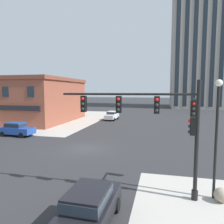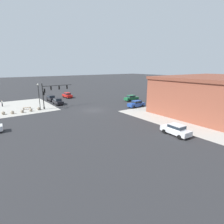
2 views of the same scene
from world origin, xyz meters
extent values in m
plane|color=#2D2D30|center=(0.00, 0.00, 0.00)|extent=(320.00, 320.00, 0.00)
cube|color=#B7B2A8|center=(-20.00, 20.00, 0.00)|extent=(32.00, 32.00, 0.02)
cylinder|color=black|center=(9.01, -7.96, 0.25)|extent=(0.32, 0.32, 0.50)
cylinder|color=black|center=(9.01, -7.96, 3.07)|extent=(0.20, 0.20, 6.13)
cylinder|color=black|center=(5.41, -7.96, 5.42)|extent=(7.20, 0.12, 0.12)
cylinder|color=black|center=(9.01, -7.06, 5.12)|extent=(0.11, 1.80, 0.11)
cube|color=black|center=(7.01, -7.96, 4.87)|extent=(0.28, 0.28, 0.90)
sphere|color=red|center=(7.01, -8.12, 5.15)|extent=(0.18, 0.18, 0.18)
sphere|color=#282828|center=(7.01, -8.12, 4.87)|extent=(0.18, 0.18, 0.18)
sphere|color=#282828|center=(7.01, -8.12, 4.59)|extent=(0.18, 0.18, 0.18)
cube|color=black|center=(5.01, -7.96, 4.87)|extent=(0.28, 0.28, 0.90)
sphere|color=red|center=(5.01, -8.12, 5.15)|extent=(0.18, 0.18, 0.18)
sphere|color=#282828|center=(5.01, -8.12, 4.87)|extent=(0.18, 0.18, 0.18)
sphere|color=#282828|center=(5.01, -8.12, 4.59)|extent=(0.18, 0.18, 0.18)
cube|color=black|center=(3.01, -7.96, 4.87)|extent=(0.28, 0.28, 0.90)
sphere|color=red|center=(3.01, -8.12, 5.15)|extent=(0.18, 0.18, 0.18)
sphere|color=#282828|center=(3.01, -8.12, 4.87)|extent=(0.18, 0.18, 0.18)
sphere|color=#282828|center=(3.01, -8.12, 4.59)|extent=(0.18, 0.18, 0.18)
cube|color=black|center=(8.81, -7.96, 3.82)|extent=(0.28, 0.28, 0.90)
sphere|color=red|center=(8.65, -7.96, 4.10)|extent=(0.18, 0.18, 0.18)
sphere|color=#282828|center=(8.65, -7.96, 3.82)|extent=(0.18, 0.18, 0.18)
sphere|color=#282828|center=(8.65, -7.96, 3.54)|extent=(0.18, 0.18, 0.18)
cube|color=black|center=(9.01, -6.26, 4.57)|extent=(0.28, 0.28, 0.90)
sphere|color=red|center=(9.01, -6.42, 4.85)|extent=(0.18, 0.18, 0.18)
sphere|color=#282828|center=(9.01, -6.42, 4.57)|extent=(0.18, 0.18, 0.18)
sphere|color=#282828|center=(9.01, -6.42, 4.29)|extent=(0.18, 0.18, 0.18)
sphere|color=gray|center=(10.29, -7.89, 0.36)|extent=(0.73, 0.73, 0.73)
cylinder|color=black|center=(10.00, -7.55, 2.90)|extent=(0.14, 0.14, 5.81)
sphere|color=white|center=(10.00, -7.55, 5.99)|extent=(0.36, 0.36, 0.36)
cube|color=#23479E|center=(-10.23, 3.47, 0.70)|extent=(4.49, 2.00, 0.76)
cube|color=#23479E|center=(-10.38, 3.48, 1.38)|extent=(2.19, 1.61, 0.60)
cube|color=#232D38|center=(-10.38, 3.48, 1.38)|extent=(2.28, 1.65, 0.40)
cylinder|color=black|center=(-8.82, 4.23, 0.32)|extent=(0.65, 0.25, 0.64)
cylinder|color=black|center=(-8.91, 2.56, 0.32)|extent=(0.65, 0.25, 0.64)
cylinder|color=black|center=(-11.55, 4.38, 0.32)|extent=(0.65, 0.25, 0.64)
cylinder|color=black|center=(-11.64, 2.71, 0.32)|extent=(0.65, 0.25, 0.64)
cube|color=black|center=(4.48, -11.29, 0.70)|extent=(1.83, 4.43, 0.76)
cube|color=black|center=(4.48, -11.44, 1.38)|extent=(1.53, 2.14, 0.60)
cube|color=#232D38|center=(4.48, -11.44, 1.38)|extent=(1.57, 2.22, 0.40)
cylinder|color=black|center=(3.66, -9.92, 0.32)|extent=(0.23, 0.64, 0.64)
cylinder|color=black|center=(5.34, -9.94, 0.32)|extent=(0.23, 0.64, 0.64)
cube|color=silver|center=(-2.08, 20.37, 0.70)|extent=(2.03, 4.50, 0.76)
cube|color=silver|center=(-2.07, 20.52, 1.38)|extent=(1.62, 2.20, 0.60)
cube|color=#232D38|center=(-2.07, 20.52, 1.38)|extent=(1.66, 2.29, 0.40)
cylinder|color=black|center=(-1.33, 18.95, 0.32)|extent=(0.26, 0.65, 0.64)
cylinder|color=black|center=(-3.00, 19.06, 0.32)|extent=(0.26, 0.65, 0.64)
cylinder|color=black|center=(-1.16, 21.68, 0.32)|extent=(0.26, 0.65, 0.64)
cylinder|color=black|center=(-2.83, 21.78, 0.32)|extent=(0.26, 0.65, 0.64)
cube|color=brown|center=(-21.67, 16.12, 3.64)|extent=(25.34, 16.25, 7.27)
cube|color=brown|center=(-21.67, 16.12, 7.57)|extent=(25.85, 16.57, 0.60)
cube|color=#1E2833|center=(-15.34, 7.96, 5.45)|extent=(1.10, 0.08, 1.50)
cube|color=#1E2833|center=(-11.11, 7.96, 5.45)|extent=(1.10, 0.08, 1.50)
cube|color=#9E998E|center=(17.58, 58.36, 22.94)|extent=(14.65, 19.97, 45.87)
cube|color=#1E2833|center=(11.47, 48.33, 22.94)|extent=(1.20, 0.10, 44.04)
cube|color=#1E2833|center=(13.92, 48.33, 22.94)|extent=(1.20, 0.10, 44.04)
cube|color=#1E2833|center=(16.36, 48.33, 22.94)|extent=(1.20, 0.10, 44.04)
cube|color=#1E2833|center=(18.80, 48.33, 22.94)|extent=(1.20, 0.10, 44.04)
cube|color=#1E2833|center=(21.24, 48.33, 22.94)|extent=(1.20, 0.10, 44.04)
cube|color=#1E2833|center=(23.68, 48.33, 22.94)|extent=(1.20, 0.10, 44.04)
camera|label=1|loc=(7.26, -19.10, 5.60)|focal=34.03mm
camera|label=2|loc=(19.92, 34.57, 9.87)|focal=28.12mm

